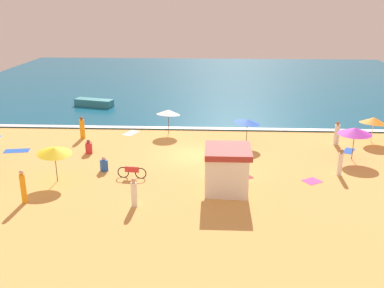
# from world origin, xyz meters

# --- Properties ---
(ground_plane) EXTENTS (60.00, 60.00, 0.00)m
(ground_plane) POSITION_xyz_m (0.00, 0.00, 0.00)
(ground_plane) COLOR #E0A856
(ocean_water) EXTENTS (60.00, 44.00, 0.10)m
(ocean_water) POSITION_xyz_m (0.00, 28.00, 0.05)
(ocean_water) COLOR #0F567A
(ocean_water) RESTS_ON ground_plane
(wave_breaker_foam) EXTENTS (57.00, 0.70, 0.01)m
(wave_breaker_foam) POSITION_xyz_m (0.00, 6.30, 0.10)
(wave_breaker_foam) COLOR white
(wave_breaker_foam) RESTS_ON ocean_water
(lifeguard_cabana) EXTENTS (2.57, 2.73, 2.57)m
(lifeguard_cabana) POSITION_xyz_m (2.21, -5.85, 1.31)
(lifeguard_cabana) COLOR white
(lifeguard_cabana) RESTS_ON ground_plane
(beach_umbrella_0) EXTENTS (2.41, 2.39, 2.12)m
(beach_umbrella_0) POSITION_xyz_m (3.88, 2.36, 1.86)
(beach_umbrella_0) COLOR #4C3823
(beach_umbrella_0) RESTS_ON ground_plane
(beach_umbrella_1) EXTENTS (3.16, 3.16, 2.27)m
(beach_umbrella_1) POSITION_xyz_m (10.90, -0.31, 2.02)
(beach_umbrella_1) COLOR #4C3823
(beach_umbrella_1) RESTS_ON ground_plane
(beach_umbrella_2) EXTENTS (2.56, 2.57, 2.10)m
(beach_umbrella_2) POSITION_xyz_m (-2.23, 4.97, 1.80)
(beach_umbrella_2) COLOR #4C3823
(beach_umbrella_2) RESTS_ON ground_plane
(beach_umbrella_5) EXTENTS (2.89, 2.89, 2.25)m
(beach_umbrella_5) POSITION_xyz_m (-7.98, -5.04, 1.96)
(beach_umbrella_5) COLOR #4C3823
(beach_umbrella_5) RESTS_ON ground_plane
(beach_umbrella_6) EXTENTS (2.95, 2.96, 2.06)m
(beach_umbrella_6) POSITION_xyz_m (13.49, 3.60, 1.70)
(beach_umbrella_6) COLOR silver
(beach_umbrella_6) RESTS_ON ground_plane
(parked_bicycle) EXTENTS (1.82, 0.22, 0.76)m
(parked_bicycle) POSITION_xyz_m (-3.57, -4.31, 0.38)
(parked_bicycle) COLOR black
(parked_bicycle) RESTS_ON ground_plane
(beachgoer_0) EXTENTS (0.41, 0.41, 1.80)m
(beachgoer_0) POSITION_xyz_m (10.62, 2.78, 0.85)
(beachgoer_0) COLOR white
(beachgoer_0) RESTS_ON ground_plane
(beachgoer_1) EXTENTS (0.31, 0.31, 1.70)m
(beachgoer_1) POSITION_xyz_m (9.27, -3.22, 0.84)
(beachgoer_1) COLOR white
(beachgoer_1) RESTS_ON ground_plane
(beachgoer_2) EXTENTS (0.53, 0.53, 1.75)m
(beachgoer_2) POSITION_xyz_m (-8.85, 3.40, 0.82)
(beachgoer_2) COLOR orange
(beachgoer_2) RESTS_ON ground_plane
(beachgoer_3) EXTENTS (0.42, 0.42, 1.88)m
(beachgoer_3) POSITION_xyz_m (-8.75, -7.98, 0.91)
(beachgoer_3) COLOR orange
(beachgoer_3) RESTS_ON ground_plane
(beachgoer_4) EXTENTS (0.55, 0.55, 0.95)m
(beachgoer_4) POSITION_xyz_m (-5.56, -3.24, 0.41)
(beachgoer_4) COLOR blue
(beachgoer_4) RESTS_ON ground_plane
(beachgoer_5) EXTENTS (0.38, 0.38, 1.60)m
(beachgoer_5) POSITION_xyz_m (-2.76, -8.10, 0.76)
(beachgoer_5) COLOR white
(beachgoer_5) RESTS_ON ground_plane
(beachgoer_6) EXTENTS (0.56, 0.56, 1.00)m
(beachgoer_6) POSITION_xyz_m (-7.43, 0.03, 0.43)
(beachgoer_6) COLOR red
(beachgoer_6) RESTS_ON ground_plane
(beach_towel_0) EXTENTS (1.26, 1.54, 0.01)m
(beach_towel_0) POSITION_xyz_m (11.18, 1.39, 0.01)
(beach_towel_0) COLOR blue
(beach_towel_0) RESTS_ON ground_plane
(beach_towel_1) EXTENTS (1.87, 1.64, 0.01)m
(beach_towel_1) POSITION_xyz_m (3.01, -3.95, 0.01)
(beach_towel_1) COLOR red
(beach_towel_1) RESTS_ON ground_plane
(beach_towel_2) EXTENTS (1.33, 1.29, 0.01)m
(beach_towel_2) POSITION_xyz_m (7.39, -4.29, 0.01)
(beach_towel_2) COLOR #D84CA5
(beach_towel_2) RESTS_ON ground_plane
(beach_towel_3) EXTENTS (1.88, 1.19, 0.01)m
(beach_towel_3) POSITION_xyz_m (-12.80, 0.23, 0.01)
(beach_towel_3) COLOR blue
(beach_towel_3) RESTS_ON ground_plane
(beach_towel_4) EXTENTS (1.34, 1.74, 0.01)m
(beach_towel_4) POSITION_xyz_m (-5.33, 4.94, 0.01)
(beach_towel_4) COLOR white
(beach_towel_4) RESTS_ON ground_plane
(small_boat_0) EXTENTS (4.07, 2.10, 0.68)m
(small_boat_0) POSITION_xyz_m (-10.66, 13.72, 0.44)
(small_boat_0) COLOR teal
(small_boat_0) RESTS_ON ocean_water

